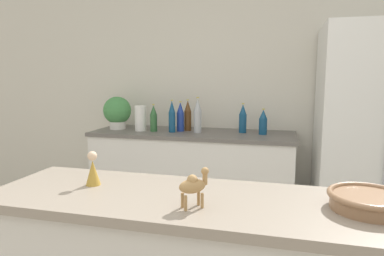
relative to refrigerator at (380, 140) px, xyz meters
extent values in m
cube|color=silver|center=(-1.18, 0.41, 0.37)|extent=(8.00, 0.06, 2.55)
cube|color=white|center=(-1.57, 0.08, -0.47)|extent=(1.85, 0.60, 0.86)
cube|color=#66605B|center=(-1.57, 0.08, -0.03)|extent=(1.88, 0.63, 0.03)
cube|color=white|center=(0.00, 0.00, 0.00)|extent=(0.95, 0.73, 1.80)
cube|color=gray|center=(-0.96, -1.82, 0.04)|extent=(1.76, 0.49, 0.03)
cylinder|color=silver|center=(-2.33, 0.07, 0.03)|extent=(0.16, 0.16, 0.08)
sphere|color=#478E4C|center=(-2.33, 0.07, 0.17)|extent=(0.27, 0.27, 0.27)
cylinder|color=white|center=(-2.06, 0.02, 0.11)|extent=(0.11, 0.11, 0.24)
cylinder|color=navy|center=(-1.11, 0.15, 0.07)|extent=(0.07, 0.07, 0.17)
cone|color=navy|center=(-1.11, 0.15, 0.21)|extent=(0.07, 0.07, 0.09)
cylinder|color=gold|center=(-1.11, 0.15, 0.26)|extent=(0.02, 0.02, 0.01)
cylinder|color=brown|center=(-1.63, 0.15, 0.08)|extent=(0.07, 0.07, 0.19)
cone|color=brown|center=(-1.63, 0.15, 0.23)|extent=(0.06, 0.06, 0.10)
cylinder|color=gold|center=(-1.63, 0.15, 0.28)|extent=(0.02, 0.02, 0.01)
cylinder|color=navy|center=(-1.69, 0.09, 0.08)|extent=(0.07, 0.07, 0.18)
cone|color=navy|center=(-1.69, 0.09, 0.21)|extent=(0.07, 0.07, 0.10)
cylinder|color=gold|center=(-1.69, 0.09, 0.27)|extent=(0.02, 0.02, 0.01)
cylinder|color=#2D6033|center=(-1.93, 0.01, 0.07)|extent=(0.07, 0.07, 0.16)
cone|color=#2D6033|center=(-1.93, 0.01, 0.19)|extent=(0.06, 0.06, 0.09)
cylinder|color=gold|center=(-1.93, 0.01, 0.24)|extent=(0.02, 0.02, 0.01)
cylinder|color=#B2B7BC|center=(-1.51, 0.05, 0.09)|extent=(0.07, 0.07, 0.20)
cone|color=#B2B7BC|center=(-1.51, 0.05, 0.25)|extent=(0.07, 0.07, 0.11)
cylinder|color=gold|center=(-1.51, 0.05, 0.31)|extent=(0.02, 0.02, 0.01)
cylinder|color=navy|center=(-0.92, 0.09, 0.06)|extent=(0.07, 0.07, 0.14)
cone|color=navy|center=(-0.92, 0.09, 0.17)|extent=(0.07, 0.07, 0.08)
cylinder|color=gold|center=(-0.92, 0.09, 0.22)|extent=(0.03, 0.03, 0.01)
cylinder|color=navy|center=(-1.75, 0.01, 0.08)|extent=(0.06, 0.06, 0.19)
cone|color=navy|center=(-1.75, 0.01, 0.23)|extent=(0.06, 0.06, 0.11)
cylinder|color=gold|center=(-1.75, 0.01, 0.29)|extent=(0.02, 0.02, 0.01)
cylinder|color=#8C6647|center=(-0.48, -1.80, 0.08)|extent=(0.24, 0.24, 0.05)
torus|color=#8C6647|center=(-0.48, -1.80, 0.11)|extent=(0.26, 0.26, 0.02)
ellipsoid|color=#A87F4C|center=(-1.04, -1.92, 0.13)|extent=(0.10, 0.10, 0.05)
sphere|color=#A87F4C|center=(-1.04, -1.92, 0.15)|extent=(0.04, 0.04, 0.04)
cylinder|color=#A87F4C|center=(-1.01, -1.90, 0.15)|extent=(0.02, 0.02, 0.05)
sphere|color=#A87F4C|center=(-1.01, -1.90, 0.18)|extent=(0.03, 0.03, 0.03)
cylinder|color=#A87F4C|center=(-1.03, -1.89, 0.08)|extent=(0.01, 0.01, 0.05)
cylinder|color=#A87F4C|center=(-1.01, -1.92, 0.08)|extent=(0.01, 0.01, 0.05)
cylinder|color=#A87F4C|center=(-1.08, -1.93, 0.08)|extent=(0.01, 0.01, 0.05)
cylinder|color=#A87F4C|center=(-1.06, -1.95, 0.08)|extent=(0.01, 0.01, 0.05)
cone|color=#B28933|center=(-1.49, -1.79, 0.11)|extent=(0.06, 0.06, 0.10)
sphere|color=beige|center=(-1.49, -1.79, 0.18)|extent=(0.04, 0.04, 0.04)
camera|label=1|loc=(-0.77, -2.98, 0.49)|focal=32.00mm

